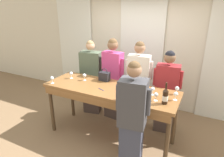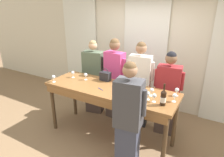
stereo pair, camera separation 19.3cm
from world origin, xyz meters
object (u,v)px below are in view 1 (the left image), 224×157
Objects in this scene: wine_glass_back_mid at (153,89)px; guest_cream_sweater at (138,84)px; wine_glass_front_right at (176,94)px; wine_glass_center_right at (177,89)px; wine_glass_center_mid at (71,74)px; wine_glass_near_host at (84,76)px; wine_glass_center_left at (121,94)px; handbag at (104,76)px; wine_bottle at (165,96)px; wine_glass_back_left at (52,78)px; guest_olive_jacket at (92,78)px; potted_plant at (78,83)px; wine_glass_back_right at (156,95)px; guest_pink_top at (113,78)px; wine_glass_front_left at (150,93)px; wine_glass_front_mid at (129,88)px; guest_striped_shirt at (166,92)px; host_pouring at (132,121)px; tasting_bar at (109,94)px.

guest_cream_sweater is (-0.46, 0.62, -0.21)m from wine_glass_back_mid.
wine_glass_center_right is at bearing 94.82° from wine_glass_front_right.
wine_glass_center_mid is 1.00× the size of wine_glass_near_host.
wine_glass_center_left is 1.00× the size of wine_glass_center_right.
handbag is 0.39m from wine_glass_near_host.
wine_glass_center_mid is (-1.92, 0.24, -0.02)m from wine_bottle.
guest_olive_jacket is at bearing 75.76° from wine_glass_back_left.
wine_glass_near_host is 1.84m from potted_plant.
guest_pink_top reaches higher than wine_glass_back_right.
handbag reaches higher than potted_plant.
wine_glass_front_left is 2.97m from potted_plant.
wine_glass_center_mid is (-0.65, -0.19, 0.01)m from handbag.
guest_cream_sweater is (-0.81, 0.42, -0.21)m from wine_glass_center_right.
wine_glass_front_mid is at bearing -26.83° from handbag.
wine_glass_center_mid is 1.67m from wine_glass_back_mid.
wine_glass_center_right is at bearing 39.16° from wine_glass_center_left.
wine_glass_front_mid is at bearing -123.71° from guest_striped_shirt.
wine_glass_center_left is at bearing -85.90° from guest_cream_sweater.
wine_glass_back_left is at bearing -128.94° from guest_pink_top.
wine_glass_center_right is at bearing 30.40° from wine_glass_back_mid.
wine_glass_near_host is at bearing 177.81° from wine_glass_back_mid.
wine_bottle reaches higher than wine_glass_back_left.
wine_glass_center_left is 0.08× the size of host_pouring.
wine_glass_front_left is (-0.25, 0.05, -0.02)m from wine_bottle.
guest_striped_shirt is at bearing 0.00° from guest_cream_sweater.
wine_glass_center_left is 0.96m from wine_glass_center_right.
guest_cream_sweater reaches higher than wine_glass_near_host.
wine_glass_front_left is 1.83m from wine_glass_back_left.
guest_cream_sweater is at bearing 36.23° from handbag.
wine_glass_back_mid is 0.21m from wine_glass_back_right.
tasting_bar is at bearing -177.28° from wine_glass_front_right.
potted_plant is at bearing 155.08° from wine_glass_front_right.
guest_cream_sweater is (1.36, 0.97, -0.21)m from wine_glass_back_left.
host_pouring is 2.79× the size of potted_plant.
wine_glass_near_host is 0.69m from guest_pink_top.
wine_glass_back_right is at bearing -11.15° from wine_glass_front_left.
guest_pink_top is 1.15m from guest_striped_shirt.
wine_glass_back_right is (1.12, -0.40, 0.01)m from handbag.
handbag is 1.23m from guest_striped_shirt.
wine_glass_center_left is at bearing -153.90° from wine_glass_front_right.
handbag reaches higher than wine_glass_front_right.
wine_glass_front_right is 2.07m from guest_olive_jacket.
wine_glass_front_mid is 0.75m from wine_glass_front_right.
wine_glass_front_right and wine_glass_back_right have the same top height.
guest_cream_sweater is (-0.07, 1.02, -0.21)m from wine_glass_center_left.
wine_glass_back_right is at bearing -25.64° from guest_olive_jacket.
wine_glass_near_host is at bearing 167.84° from tasting_bar.
wine_glass_back_left reaches higher than tasting_bar.
host_pouring is (1.49, -1.32, 0.05)m from guest_olive_jacket.
guest_olive_jacket is at bearing 180.00° from guest_cream_sweater.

